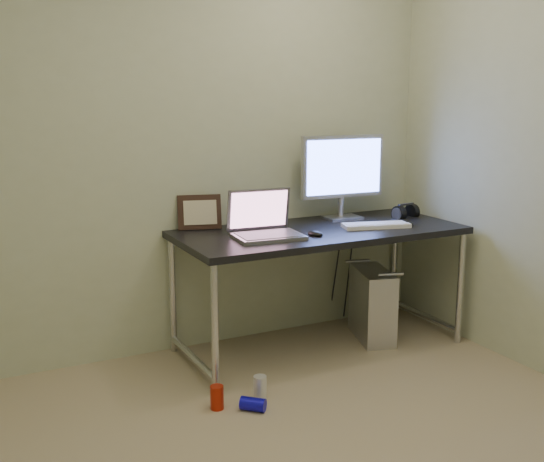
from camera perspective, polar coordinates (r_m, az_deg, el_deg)
The scene contains 16 objects.
wall_back at distance 4.04m, azimuth -8.96°, elevation 7.03°, with size 3.50×0.02×2.50m, color beige.
desk at distance 4.12m, azimuth 4.00°, elevation -0.82°, with size 1.73×0.76×0.75m.
tower_computer at distance 4.42m, azimuth 8.39°, elevation -6.08°, with size 0.31×0.47×0.48m.
cable_a at distance 4.63m, azimuth 5.43°, elevation -2.96°, with size 0.01×0.01×0.70m, color black.
cable_b at distance 4.67m, azimuth 6.49°, elevation -3.12°, with size 0.01×0.01×0.72m, color black.
can_red at distance 3.52m, azimuth -4.62°, elevation -13.71°, with size 0.07×0.07×0.12m, color #AE1E0B.
can_white at distance 3.61m, azimuth -1.01°, elevation -12.96°, with size 0.07×0.07×0.13m, color silver.
can_blue at distance 3.51m, azimuth -1.60°, elevation -14.28°, with size 0.07×0.07×0.13m, color #100BC2.
laptop at distance 3.89m, azimuth -0.64°, elevation 0.46°, with size 0.41×0.34×0.26m.
monitor at distance 4.39m, azimuth 5.93°, elevation 5.06°, with size 0.57×0.18×0.54m.
keyboard at distance 4.19m, azimuth 8.70°, elevation 0.47°, with size 0.41×0.13×0.02m, color white.
mouse_right at distance 4.29m, azimuth 11.16°, elevation 0.77°, with size 0.08×0.12×0.04m, color black.
mouse_left at distance 3.92m, azimuth 3.64°, elevation -0.12°, with size 0.07×0.11×0.04m, color black.
headphones at distance 4.56m, azimuth 11.11°, elevation 1.54°, with size 0.18×0.11×0.11m.
picture_frame at distance 4.10m, azimuth -6.09°, elevation 1.58°, with size 0.26×0.03×0.21m, color black.
webcam at distance 4.20m, azimuth -2.16°, elevation 1.77°, with size 0.04×0.03×0.13m.
Camera 1 is at (-1.24, -2.08, 1.58)m, focal length 45.00 mm.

